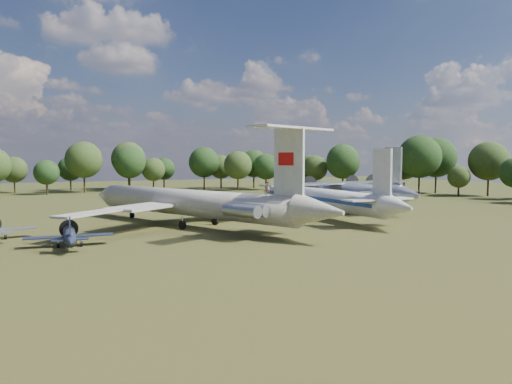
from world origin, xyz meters
name	(u,v)px	position (x,y,z in m)	size (l,w,h in m)	color
ground	(200,226)	(0.00, 0.00, 0.00)	(300.00, 300.00, 0.00)	#253913
il62_airliner	(190,208)	(-1.46, 0.54, 2.74)	(42.92, 55.79, 5.47)	silver
tu104_jet	(319,202)	(22.93, 3.33, 2.44)	(36.53, 48.71, 4.87)	silver
an12_transport	(343,196)	(33.94, 12.03, 2.62)	(35.65, 39.84, 5.24)	#94969C
small_prop_west	(70,238)	(-19.21, -10.61, 0.98)	(9.84, 13.41, 1.97)	black
person_on_il62	(268,188)	(4.72, -13.48, 6.34)	(0.64, 0.42, 1.74)	brown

